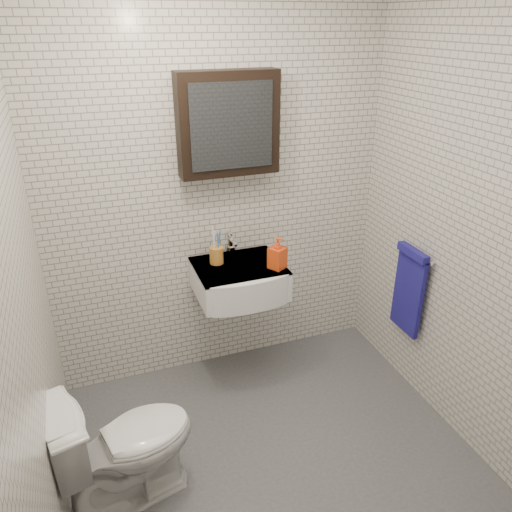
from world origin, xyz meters
name	(u,v)px	position (x,y,z in m)	size (l,w,h in m)	color
ground	(275,456)	(0.00, 0.00, 0.01)	(2.20, 2.00, 0.01)	#4A4C51
room_shell	(280,216)	(0.00, 0.00, 1.47)	(2.22, 2.02, 2.51)	silver
washbasin	(241,281)	(0.05, 0.73, 0.76)	(0.55, 0.50, 0.20)	white
faucet	(231,246)	(0.05, 0.93, 0.92)	(0.06, 0.20, 0.15)	silver
mirror_cabinet	(228,124)	(0.05, 0.93, 1.70)	(0.60, 0.15, 0.60)	black
towel_rail	(409,287)	(1.04, 0.35, 0.72)	(0.09, 0.30, 0.58)	silver
toothbrush_cup	(216,254)	(-0.07, 0.85, 0.91)	(0.10, 0.10, 0.24)	#BD7C2F
soap_bottle	(277,253)	(0.27, 0.66, 0.95)	(0.09, 0.09, 0.21)	orange
toilet	(124,445)	(-0.80, 0.02, 0.36)	(0.40, 0.70, 0.71)	white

